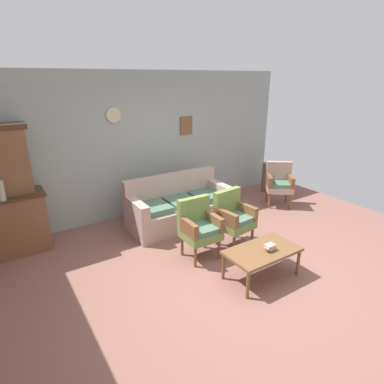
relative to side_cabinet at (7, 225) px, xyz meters
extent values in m
plane|color=#84564C|center=(2.51, -2.25, -0.47)|extent=(7.68, 7.68, 0.00)
cube|color=#939E99|center=(2.51, 0.38, 0.88)|extent=(6.40, 0.06, 2.70)
cube|color=brown|center=(3.41, 0.33, 1.18)|extent=(0.28, 0.02, 0.36)
cylinder|color=beige|center=(1.91, 0.33, 1.48)|extent=(0.26, 0.03, 0.26)
cube|color=brown|center=(0.00, 0.00, -0.02)|extent=(1.10, 0.52, 0.90)
cube|color=#462D1B|center=(0.00, 0.00, 0.45)|extent=(1.16, 0.55, 0.03)
cylinder|color=#A2A689|center=(0.00, -0.18, 0.61)|extent=(0.12, 0.12, 0.29)
cube|color=tan|center=(2.70, -0.57, -0.26)|extent=(1.88, 0.81, 0.42)
cube|color=tan|center=(2.71, -0.25, 0.19)|extent=(1.87, 0.17, 0.48)
cube|color=tan|center=(3.56, -0.58, 0.07)|extent=(0.16, 0.80, 0.24)
cube|color=tan|center=(1.85, -0.57, 0.07)|extent=(0.16, 0.80, 0.24)
cube|color=#4C705B|center=(3.25, -0.62, 0.00)|extent=(0.49, 0.56, 0.10)
cube|color=#4C705B|center=(2.70, -0.61, 0.00)|extent=(0.49, 0.56, 0.10)
cube|color=#4C705B|center=(2.16, -0.61, 0.00)|extent=(0.49, 0.56, 0.10)
cube|color=olive|center=(2.38, -1.70, -0.09)|extent=(0.53, 0.49, 0.12)
cube|color=#4C705B|center=(2.38, -1.72, 0.00)|extent=(0.45, 0.42, 0.10)
cube|color=olive|center=(2.38, -1.50, 0.20)|extent=(0.52, 0.11, 0.46)
cube|color=brown|center=(2.60, -1.71, 0.08)|extent=(0.09, 0.48, 0.22)
cube|color=brown|center=(2.16, -1.69, 0.08)|extent=(0.09, 0.48, 0.22)
cylinder|color=brown|center=(2.58, -1.90, -0.31)|extent=(0.04, 0.04, 0.32)
cylinder|color=brown|center=(2.16, -1.88, -0.31)|extent=(0.04, 0.04, 0.32)
cylinder|color=brown|center=(2.59, -1.52, -0.31)|extent=(0.04, 0.04, 0.32)
cylinder|color=brown|center=(2.17, -1.50, -0.31)|extent=(0.04, 0.04, 0.32)
cube|color=olive|center=(3.04, -1.70, -0.09)|extent=(0.57, 0.53, 0.12)
cube|color=#4C705B|center=(3.04, -1.72, 0.00)|extent=(0.48, 0.45, 0.10)
cube|color=olive|center=(3.02, -1.51, 0.20)|extent=(0.53, 0.15, 0.46)
cube|color=brown|center=(3.26, -1.68, 0.08)|extent=(0.13, 0.49, 0.22)
cube|color=brown|center=(2.82, -1.73, 0.08)|extent=(0.13, 0.49, 0.22)
cylinder|color=brown|center=(3.27, -1.87, -0.31)|extent=(0.04, 0.04, 0.32)
cylinder|color=brown|center=(2.85, -1.92, -0.31)|extent=(0.04, 0.04, 0.32)
cylinder|color=brown|center=(3.23, -1.49, -0.31)|extent=(0.04, 0.04, 0.32)
cylinder|color=brown|center=(2.81, -1.54, -0.31)|extent=(0.04, 0.04, 0.32)
cube|color=tan|center=(4.94, -0.89, -0.09)|extent=(0.71, 0.70, 0.12)
cube|color=#4C705B|center=(4.92, -0.90, 0.00)|extent=(0.60, 0.59, 0.10)
cube|color=tan|center=(5.06, -0.73, 0.20)|extent=(0.47, 0.40, 0.46)
cube|color=brown|center=(5.11, -1.02, 0.08)|extent=(0.36, 0.43, 0.22)
cube|color=brown|center=(4.76, -0.75, 0.08)|extent=(0.36, 0.43, 0.22)
cylinder|color=brown|center=(4.98, -1.17, -0.31)|extent=(0.04, 0.04, 0.32)
cylinder|color=brown|center=(4.65, -0.91, -0.31)|extent=(0.04, 0.04, 0.32)
cylinder|color=brown|center=(5.22, -0.87, -0.31)|extent=(0.04, 0.04, 0.32)
cylinder|color=brown|center=(4.89, -0.61, -0.31)|extent=(0.04, 0.04, 0.32)
cube|color=brown|center=(2.78, -2.57, -0.07)|extent=(1.00, 0.56, 0.04)
cylinder|color=brown|center=(2.32, -2.33, -0.28)|extent=(0.04, 0.04, 0.38)
cylinder|color=brown|center=(3.24, -2.33, -0.28)|extent=(0.04, 0.04, 0.38)
cylinder|color=brown|center=(2.32, -2.81, -0.28)|extent=(0.04, 0.04, 0.38)
cylinder|color=brown|center=(3.24, -2.81, -0.28)|extent=(0.04, 0.04, 0.38)
cube|color=#5E8E44|center=(2.86, -2.63, -0.03)|extent=(0.10, 0.10, 0.03)
cube|color=tan|center=(2.85, -2.63, -0.01)|extent=(0.12, 0.10, 0.02)
cube|color=tan|center=(2.84, -2.65, 0.01)|extent=(0.14, 0.07, 0.02)
cube|color=pink|center=(2.85, -2.63, 0.03)|extent=(0.14, 0.10, 0.02)
cylinder|color=brown|center=(5.36, -0.10, -0.12)|extent=(0.20, 0.20, 0.69)
camera|label=1|loc=(-0.01, -5.14, 2.11)|focal=29.59mm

